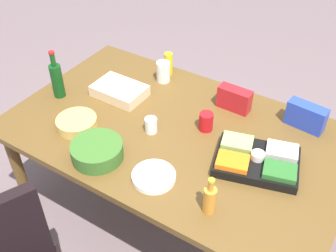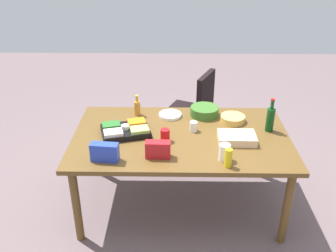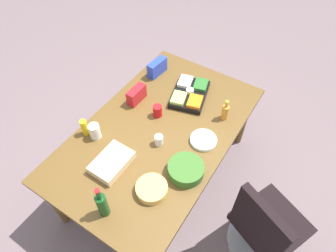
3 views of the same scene
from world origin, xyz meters
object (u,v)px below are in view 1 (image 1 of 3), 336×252
(red_solo_cup, at_px, (206,121))
(paper_cup, at_px, (151,125))
(dressing_bottle, at_px, (210,199))
(sheet_cake, at_px, (120,91))
(wine_bottle, at_px, (57,79))
(paper_plate_stack, at_px, (154,177))
(conference_table, at_px, (175,140))
(chip_bag_blue, at_px, (306,116))
(mustard_bottle, at_px, (168,64))
(mayo_jar, at_px, (163,72))
(veggie_tray, at_px, (257,160))
(chip_bag_red, at_px, (234,99))
(chip_bowl, at_px, (77,123))
(salad_bowl, at_px, (97,151))

(red_solo_cup, distance_m, paper_cup, 0.31)
(dressing_bottle, relative_size, sheet_cake, 0.65)
(red_solo_cup, bearing_deg, wine_bottle, -168.08)
(red_solo_cup, bearing_deg, dressing_bottle, -60.63)
(paper_plate_stack, bearing_deg, conference_table, 105.16)
(conference_table, xyz_separation_m, chip_bag_blue, (0.61, 0.42, 0.15))
(chip_bag_blue, bearing_deg, red_solo_cup, -145.67)
(dressing_bottle, xyz_separation_m, red_solo_cup, (-0.28, 0.51, -0.02))
(mustard_bottle, distance_m, wine_bottle, 0.74)
(mayo_jar, height_order, paper_plate_stack, mayo_jar)
(paper_cup, bearing_deg, veggie_tray, 5.99)
(conference_table, relative_size, red_solo_cup, 17.41)
(paper_cup, distance_m, chip_bag_red, 0.54)
(paper_cup, xyz_separation_m, wine_bottle, (-0.69, -0.02, 0.08))
(sheet_cake, relative_size, veggie_tray, 0.66)
(conference_table, height_order, veggie_tray, veggie_tray)
(dressing_bottle, bearing_deg, paper_cup, 148.90)
(conference_table, distance_m, red_solo_cup, 0.21)
(mayo_jar, height_order, mustard_bottle, mustard_bottle)
(chip_bowl, bearing_deg, chip_bag_blue, 32.28)
(red_solo_cup, bearing_deg, chip_bag_red, 79.04)
(paper_cup, relative_size, veggie_tray, 0.19)
(salad_bowl, bearing_deg, dressing_bottle, -0.06)
(sheet_cake, bearing_deg, chip_bowl, -92.52)
(chip_bag_blue, xyz_separation_m, paper_plate_stack, (-0.51, -0.80, -0.06))
(chip_bag_blue, xyz_separation_m, mustard_bottle, (-0.96, 0.07, 0.00))
(chip_bag_blue, bearing_deg, paper_plate_stack, -122.40)
(mayo_jar, xyz_separation_m, chip_bag_blue, (0.94, 0.02, 0.01))
(mustard_bottle, bearing_deg, paper_plate_stack, -62.24)
(paper_cup, xyz_separation_m, chip_bowl, (-0.38, -0.19, -0.02))
(sheet_cake, height_order, salad_bowl, salad_bowl)
(salad_bowl, bearing_deg, red_solo_cup, 53.58)
(conference_table, bearing_deg, paper_cup, -144.31)
(sheet_cake, distance_m, red_solo_cup, 0.62)
(red_solo_cup, relative_size, paper_plate_stack, 0.50)
(chip_bag_blue, height_order, veggie_tray, chip_bag_blue)
(paper_plate_stack, relative_size, mustard_bottle, 1.44)
(paper_cup, xyz_separation_m, veggie_tray, (0.61, 0.06, -0.01))
(paper_cup, height_order, chip_bag_red, chip_bag_red)
(mustard_bottle, height_order, salad_bowl, mustard_bottle)
(wine_bottle, bearing_deg, chip_bag_blue, 20.20)
(conference_table, bearing_deg, chip_bowl, -150.94)
(chip_bag_blue, relative_size, paper_cup, 2.44)
(sheet_cake, bearing_deg, mayo_jar, 64.08)
(red_solo_cup, height_order, mustard_bottle, mustard_bottle)
(conference_table, relative_size, veggie_tray, 3.95)
(chip_bowl, relative_size, paper_plate_stack, 1.05)
(chip_bag_blue, distance_m, red_solo_cup, 0.57)
(paper_cup, relative_size, mustard_bottle, 0.59)
(conference_table, distance_m, paper_cup, 0.18)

